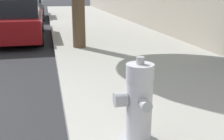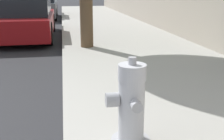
# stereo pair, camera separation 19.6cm
# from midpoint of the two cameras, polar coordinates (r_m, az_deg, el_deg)

# --- Properties ---
(sidewalk_slab) EXTENTS (3.32, 40.00, 0.15)m
(sidewalk_slab) POSITION_cam_midpoint_polar(r_m,az_deg,el_deg) (3.37, 22.08, -9.80)
(sidewalk_slab) COLOR #99968E
(sidewalk_slab) RESTS_ON ground_plane
(fire_hydrant) EXTENTS (0.40, 0.41, 0.79)m
(fire_hydrant) POSITION_cam_midpoint_polar(r_m,az_deg,el_deg) (2.47, 6.11, -7.27)
(fire_hydrant) COLOR #97979C
(fire_hydrant) RESTS_ON sidewalk_slab
(parked_car_near) EXTENTS (1.72, 4.11, 1.21)m
(parked_car_near) POSITION_cam_midpoint_polar(r_m,az_deg,el_deg) (9.02, -16.79, 9.90)
(parked_car_near) COLOR maroon
(parked_car_near) RESTS_ON ground_plane
(parked_car_mid) EXTENTS (1.75, 4.00, 1.38)m
(parked_car_mid) POSITION_cam_midpoint_polar(r_m,az_deg,el_deg) (14.97, -14.24, 12.62)
(parked_car_mid) COLOR #4C5156
(parked_car_mid) RESTS_ON ground_plane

